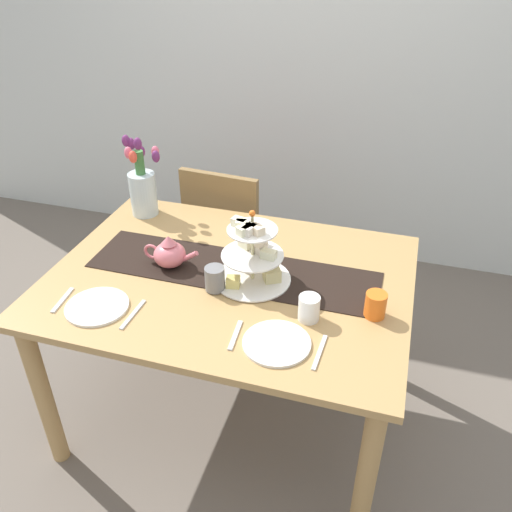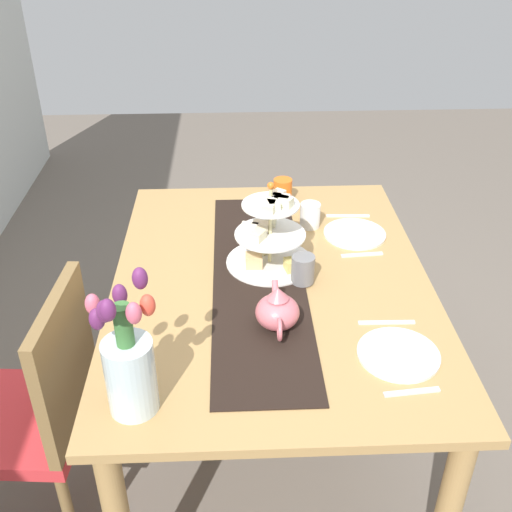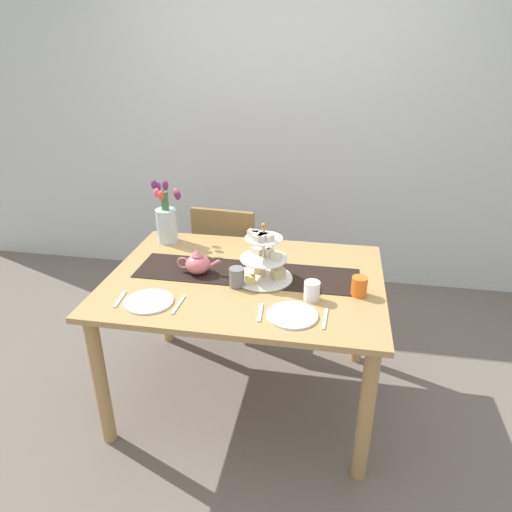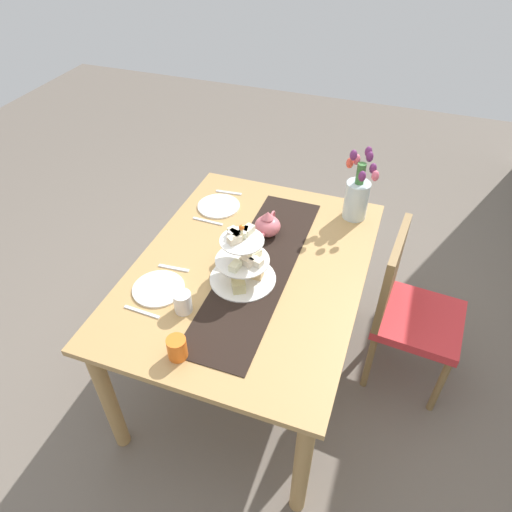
{
  "view_description": "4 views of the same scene",
  "coord_description": "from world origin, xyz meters",
  "views": [
    {
      "loc": [
        0.6,
        -1.61,
        1.98
      ],
      "look_at": [
        0.09,
        0.05,
        0.86
      ],
      "focal_mm": 37.16,
      "sensor_mm": 36.0,
      "label": 1
    },
    {
      "loc": [
        -1.68,
        0.12,
        1.92
      ],
      "look_at": [
        0.02,
        0.05,
        0.86
      ],
      "focal_mm": 42.92,
      "sensor_mm": 36.0,
      "label": 2
    },
    {
      "loc": [
        0.43,
        -2.1,
        1.91
      ],
      "look_at": [
        0.05,
        0.04,
        0.89
      ],
      "focal_mm": 32.74,
      "sensor_mm": 36.0,
      "label": 3
    },
    {
      "loc": [
        1.51,
        0.57,
        2.24
      ],
      "look_at": [
        0.0,
        0.03,
        0.85
      ],
      "focal_mm": 32.61,
      "sensor_mm": 36.0,
      "label": 4
    }
  ],
  "objects": [
    {
      "name": "tiered_cake_stand",
      "position": [
        0.1,
        0.0,
        0.89
      ],
      "size": [
        0.3,
        0.3,
        0.3
      ],
      "color": "beige",
      "rests_on": "table_runner"
    },
    {
      "name": "fork_right",
      "position": [
        0.14,
        -0.33,
        0.78
      ],
      "size": [
        0.03,
        0.15,
        0.01
      ],
      "primitive_type": "cube",
      "rotation": [
        0.0,
        0.0,
        0.08
      ],
      "color": "silver",
      "rests_on": "dining_table"
    },
    {
      "name": "teapot",
      "position": [
        -0.25,
        0.0,
        0.84
      ],
      "size": [
        0.24,
        0.13,
        0.14
      ],
      "color": "#D66B75",
      "rests_on": "table_runner"
    },
    {
      "name": "dinner_plate_left",
      "position": [
        -0.39,
        -0.33,
        0.78
      ],
      "size": [
        0.23,
        0.23,
        0.01
      ],
      "primitive_type": "cylinder",
      "color": "white",
      "rests_on": "dining_table"
    },
    {
      "name": "chair_left",
      "position": [
        -0.27,
        0.75,
        0.5
      ],
      "size": [
        0.45,
        0.45,
        0.91
      ],
      "color": "olive",
      "rests_on": "ground_plane"
    },
    {
      "name": "knife_right",
      "position": [
        0.43,
        -0.33,
        0.78
      ],
      "size": [
        0.02,
        0.17,
        0.01
      ],
      "primitive_type": "cube",
      "rotation": [
        0.0,
        0.0,
        -0.05
      ],
      "color": "silver",
      "rests_on": "dining_table"
    },
    {
      "name": "mug_orange",
      "position": [
        0.58,
        -0.08,
        0.83
      ],
      "size": [
        0.08,
        0.08,
        0.09
      ],
      "primitive_type": "cylinder",
      "color": "orange",
      "rests_on": "dining_table"
    },
    {
      "name": "ground_plane",
      "position": [
        0.0,
        0.0,
        0.0
      ],
      "size": [
        8.0,
        8.0,
        0.0
      ],
      "primitive_type": "plane",
      "color": "#6B6056"
    },
    {
      "name": "fork_left",
      "position": [
        -0.54,
        -0.33,
        0.78
      ],
      "size": [
        0.03,
        0.15,
        0.01
      ],
      "primitive_type": "cube",
      "rotation": [
        0.0,
        0.0,
        0.1
      ],
      "color": "silver",
      "rests_on": "dining_table"
    },
    {
      "name": "tulip_vase",
      "position": [
        -0.56,
        0.38,
        0.92
      ],
      "size": [
        0.18,
        0.17,
        0.4
      ],
      "color": "silver",
      "rests_on": "dining_table"
    },
    {
      "name": "table_runner",
      "position": [
        0.0,
        0.04,
        0.78
      ],
      "size": [
        1.17,
        0.3,
        0.0
      ],
      "primitive_type": "cube",
      "color": "black",
      "rests_on": "dining_table"
    },
    {
      "name": "dining_table",
      "position": [
        0.0,
        0.0,
        0.67
      ],
      "size": [
        1.41,
        1.05,
        0.78
      ],
      "color": "tan",
      "rests_on": "ground_plane"
    },
    {
      "name": "knife_left",
      "position": [
        -0.25,
        -0.33,
        0.78
      ],
      "size": [
        0.02,
        0.17,
        0.01
      ],
      "primitive_type": "cube",
      "rotation": [
        0.0,
        0.0,
        -0.02
      ],
      "color": "silver",
      "rests_on": "dining_table"
    },
    {
      "name": "dinner_plate_right",
      "position": [
        0.28,
        -0.33,
        0.78
      ],
      "size": [
        0.23,
        0.23,
        0.01
      ],
      "primitive_type": "cylinder",
      "color": "white",
      "rests_on": "dining_table"
    },
    {
      "name": "mug_grey",
      "position": [
        -0.02,
        -0.1,
        0.83
      ],
      "size": [
        0.08,
        0.08,
        0.09
      ],
      "primitive_type": "cylinder",
      "color": "slate",
      "rests_on": "table_runner"
    },
    {
      "name": "mug_white_text",
      "position": [
        0.35,
        -0.17,
        0.83
      ],
      "size": [
        0.08,
        0.08,
        0.09
      ],
      "primitive_type": "cylinder",
      "color": "white",
      "rests_on": "dining_table"
    }
  ]
}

